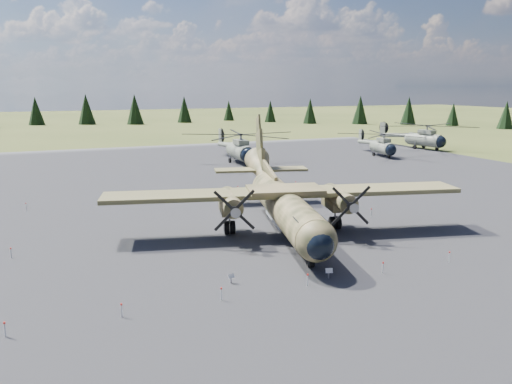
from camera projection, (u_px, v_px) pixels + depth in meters
name	position (u px, v px, depth m)	size (l,w,h in m)	color
ground	(216.00, 235.00, 44.49)	(500.00, 500.00, 0.00)	brown
apron	(188.00, 209.00, 53.54)	(120.00, 120.00, 0.04)	#545358
transport_plane	(282.00, 198.00, 45.44)	(31.58, 28.30, 10.46)	#33361D
helicopter_near	(240.00, 142.00, 84.77)	(20.87, 24.17, 5.13)	gray
helicopter_mid	(383.00, 140.00, 93.35)	(19.80, 21.32, 4.35)	gray
helicopter_far	(425.00, 132.00, 104.10)	(23.32, 25.12, 5.09)	gray
info_placard_left	(231.00, 277.00, 33.39)	(0.46, 0.28, 0.68)	gray
info_placard_right	(329.00, 272.00, 34.20)	(0.52, 0.34, 0.76)	gray
barrier_fence	(211.00, 230.00, 44.15)	(33.12, 29.62, 0.85)	silver
treeline	(183.00, 183.00, 42.27)	(306.07, 303.50, 10.94)	black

